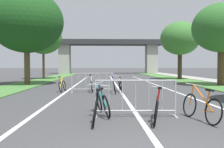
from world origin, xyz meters
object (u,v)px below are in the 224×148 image
object	(u,v)px
bicycle_black_1	(96,108)
bicycle_white_2	(92,85)
crowd_barrier_nearest	(136,99)
bicycle_red_7	(156,108)
tree_right_oak_mid	(180,38)
bicycle_purple_6	(114,86)
tree_left_pine_far	(43,38)
bicycle_yellow_0	(62,85)
bicycle_teal_4	(102,102)
tree_left_maple_mid	(27,22)
tree_right_cypress_far	(221,28)
crowd_barrier_second	(93,83)
bicycle_orange_5	(201,107)
bicycle_silver_3	(120,85)

from	to	relation	value
bicycle_black_1	bicycle_white_2	world-z (taller)	bicycle_white_2
bicycle_white_2	bicycle_black_1	bearing A→B (deg)	-87.76
crowd_barrier_nearest	bicycle_red_7	bearing A→B (deg)	-52.39
tree_right_oak_mid	bicycle_purple_6	size ratio (longest dim) A/B	3.58
tree_left_pine_far	bicycle_red_7	size ratio (longest dim) A/B	3.57
bicycle_yellow_0	bicycle_teal_4	xyz separation A→B (m)	(2.23, -6.65, 0.02)
tree_left_maple_mid	tree_right_oak_mid	world-z (taller)	tree_left_maple_mid
tree_right_cypress_far	bicycle_red_7	xyz separation A→B (m)	(-7.04, -11.23, -3.76)
crowd_barrier_second	bicycle_orange_5	xyz separation A→B (m)	(3.11, -7.12, -0.15)
crowd_barrier_nearest	bicycle_white_2	distance (m)	7.09
tree_left_maple_mid	crowd_barrier_nearest	world-z (taller)	tree_left_maple_mid
bicycle_yellow_0	bicycle_black_1	size ratio (longest dim) A/B	0.91
crowd_barrier_second	bicycle_teal_4	world-z (taller)	crowd_barrier_second
crowd_barrier_nearest	bicycle_teal_4	bearing A→B (deg)	157.69
bicycle_silver_3	bicycle_teal_4	xyz separation A→B (m)	(-0.99, -6.56, 0.01)
tree_left_pine_far	bicycle_black_1	bearing A→B (deg)	-73.43
tree_left_pine_far	bicycle_purple_6	xyz separation A→B (m)	(6.92, -13.87, -3.98)
bicycle_yellow_0	bicycle_silver_3	distance (m)	3.23
tree_right_oak_mid	bicycle_red_7	bearing A→B (deg)	-108.79
tree_left_maple_mid	bicycle_red_7	distance (m)	15.15
bicycle_silver_3	bicycle_orange_5	bearing A→B (deg)	-79.37
tree_left_maple_mid	bicycle_silver_3	world-z (taller)	tree_left_maple_mid
tree_left_pine_far	crowd_barrier_second	distance (m)	15.17
tree_left_pine_far	bicycle_black_1	xyz separation A→B (m)	(6.15, -20.67, -3.98)
bicycle_silver_3	bicycle_red_7	size ratio (longest dim) A/B	1.01
bicycle_white_2	bicycle_teal_4	size ratio (longest dim) A/B	0.98
crowd_barrier_nearest	bicycle_teal_4	world-z (taller)	crowd_barrier_nearest
tree_left_maple_mid	bicycle_white_2	world-z (taller)	tree_left_maple_mid
bicycle_teal_4	bicycle_red_7	size ratio (longest dim) A/B	1.02
bicycle_black_1	bicycle_orange_5	distance (m)	2.73
tree_right_cypress_far	crowd_barrier_nearest	distance (m)	13.49
tree_left_maple_mid	bicycle_black_1	bearing A→B (deg)	-66.54
bicycle_black_1	bicycle_red_7	size ratio (longest dim) A/B	1.02
bicycle_silver_3	tree_left_pine_far	bearing A→B (deg)	117.69
crowd_barrier_second	bicycle_silver_3	world-z (taller)	crowd_barrier_second
tree_left_pine_far	bicycle_silver_3	xyz separation A→B (m)	(7.29, -13.13, -3.99)
tree_left_maple_mid	bicycle_orange_5	world-z (taller)	tree_left_maple_mid
tree_right_cypress_far	bicycle_white_2	xyz separation A→B (m)	(-9.02, -3.71, -3.75)
crowd_barrier_second	bicycle_purple_6	distance (m)	1.21
tree_right_oak_mid	tree_left_pine_far	bearing A→B (deg)	175.17
tree_right_oak_mid	crowd_barrier_second	world-z (taller)	tree_right_oak_mid
tree_left_pine_far	bicycle_teal_4	xyz separation A→B (m)	(6.30, -19.69, -3.99)
bicycle_yellow_0	bicycle_purple_6	distance (m)	2.97
bicycle_teal_4	bicycle_red_7	world-z (taller)	bicycle_teal_4
bicycle_silver_3	bicycle_yellow_0	bearing A→B (deg)	176.92
tree_left_maple_mid	bicycle_silver_3	distance (m)	9.46
bicycle_yellow_0	bicycle_black_1	bearing A→B (deg)	-71.50
bicycle_black_1	bicycle_silver_3	bearing A→B (deg)	82.10
bicycle_white_2	bicycle_yellow_0	bearing A→B (deg)	174.81
tree_left_maple_mid	crowd_barrier_nearest	bearing A→B (deg)	-61.37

